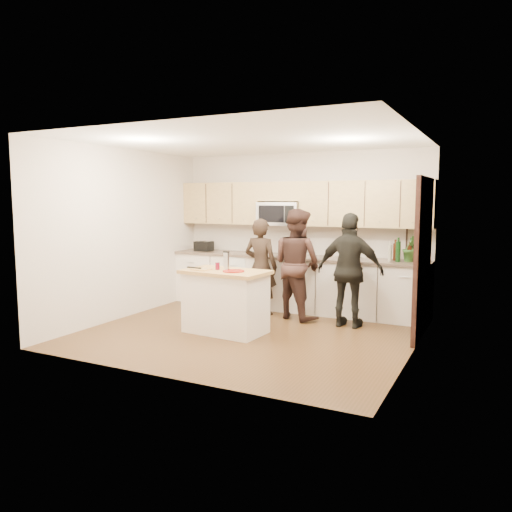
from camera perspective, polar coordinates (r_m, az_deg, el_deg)
The scene contains 21 objects.
floor at distance 7.22m, azimuth -0.80°, elevation -8.76°, with size 4.50×4.50×0.00m, color #52331C.
room_shell at distance 6.97m, azimuth -0.82°, elevation 5.10°, with size 4.52×4.02×2.71m.
back_cabinetry at distance 8.62m, azimuth 4.35°, elevation -3.05°, with size 4.50×0.66×0.94m.
upper_cabinetry at distance 8.63m, azimuth 5.01°, elevation 6.10°, with size 4.50×0.33×0.75m.
microwave at distance 8.73m, azimuth 2.80°, elevation 4.86°, with size 0.76×0.41×0.40m.
doorway at distance 7.19m, azimuth 18.63°, elevation 0.23°, with size 0.06×1.25×2.20m.
framed_picture at distance 8.29m, azimuth 17.78°, elevation 1.90°, with size 0.30×0.03×0.38m.
dish_towel at distance 8.81m, azimuth -1.83°, elevation -0.67°, with size 0.34×0.60×0.48m.
island at distance 7.16m, azimuth -3.50°, elevation -5.17°, with size 1.25×0.79×0.90m.
red_plate at distance 6.93m, azimuth -2.59°, elevation -1.73°, with size 0.30×0.30×0.02m, color maroon.
box_grater at distance 7.04m, azimuth -3.41°, elevation -0.47°, with size 0.08×0.05×0.26m.
drink_glass at distance 7.13m, azimuth -4.42°, elevation -1.16°, with size 0.06×0.06×0.10m, color maroon.
cutting_board at distance 7.12m, azimuth -6.27°, elevation -1.54°, with size 0.25×0.19×0.02m, color tan.
tongs at distance 7.18m, azimuth -7.10°, elevation -1.33°, with size 0.24×0.03×0.02m, color black.
knife at distance 7.19m, azimuth -6.35°, elevation -1.36°, with size 0.21×0.02×0.01m, color silver.
toaster at distance 9.36m, azimuth -5.98°, elevation 1.14°, with size 0.30×0.24×0.18m.
bottle_cluster at distance 8.09m, azimuth 16.59°, elevation 0.65°, with size 0.40×0.32×0.38m.
orchid at distance 8.05m, azimuth 17.22°, elevation 0.91°, with size 0.24×0.19×0.43m, color #3B702D.
woman_left at distance 8.21m, azimuth 0.55°, elevation -1.23°, with size 0.58×0.38×1.59m, color black.
woman_center at distance 7.95m, azimuth 4.67°, elevation -0.91°, with size 0.85×0.66×1.75m, color black.
woman_right at distance 7.51m, azimuth 10.70°, elevation -1.63°, with size 1.00×0.42×1.71m, color black.
Camera 1 is at (3.19, -6.19, 1.90)m, focal length 35.00 mm.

